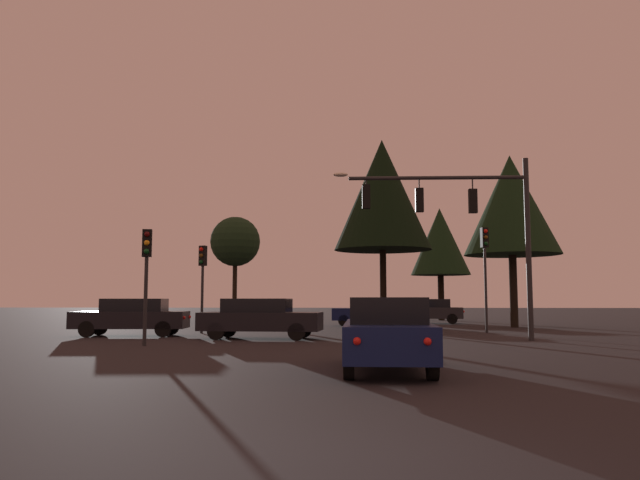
# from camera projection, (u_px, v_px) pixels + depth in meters

# --- Properties ---
(ground_plane) EXTENTS (168.00, 168.00, 0.00)m
(ground_plane) POSITION_uv_depth(u_px,v_px,m) (350.00, 330.00, 29.62)
(ground_plane) COLOR black
(ground_plane) RESTS_ON ground
(traffic_signal_mast_arm) EXTENTS (7.28, 0.47, 6.73)m
(traffic_signal_mast_arm) POSITION_uv_depth(u_px,v_px,m) (463.00, 214.00, 22.65)
(traffic_signal_mast_arm) COLOR #232326
(traffic_signal_mast_arm) RESTS_ON ground
(traffic_light_corner_left) EXTENTS (0.36, 0.38, 3.88)m
(traffic_light_corner_left) POSITION_uv_depth(u_px,v_px,m) (202.00, 271.00, 27.20)
(traffic_light_corner_left) COLOR #232326
(traffic_light_corner_left) RESTS_ON ground
(traffic_light_corner_right) EXTENTS (0.35, 0.38, 3.77)m
(traffic_light_corner_right) POSITION_uv_depth(u_px,v_px,m) (146.00, 262.00, 19.85)
(traffic_light_corner_right) COLOR #232326
(traffic_light_corner_right) RESTS_ON ground
(traffic_light_median) EXTENTS (0.35, 0.38, 4.73)m
(traffic_light_median) POSITION_uv_depth(u_px,v_px,m) (485.00, 258.00, 27.49)
(traffic_light_median) COLOR #232326
(traffic_light_median) RESTS_ON ground
(car_nearside_lane) EXTENTS (1.78, 4.57, 1.52)m
(car_nearside_lane) POSITION_uv_depth(u_px,v_px,m) (387.00, 332.00, 12.71)
(car_nearside_lane) COLOR #0F1947
(car_nearside_lane) RESTS_ON ground
(car_crossing_left) EXTENTS (4.73, 2.12, 1.52)m
(car_crossing_left) POSITION_uv_depth(u_px,v_px,m) (260.00, 318.00, 23.12)
(car_crossing_left) COLOR black
(car_crossing_left) RESTS_ON ground
(car_crossing_right) EXTENTS (4.72, 2.12, 1.52)m
(car_crossing_right) POSITION_uv_depth(u_px,v_px,m) (132.00, 316.00, 24.88)
(car_crossing_right) COLOR black
(car_crossing_right) RESTS_ON ground
(car_far_lane) EXTENTS (4.21, 2.30, 1.52)m
(car_far_lane) POSITION_uv_depth(u_px,v_px,m) (431.00, 311.00, 38.07)
(car_far_lane) COLOR #232328
(car_far_lane) RESTS_ON ground
(car_parked_lot) EXTENTS (4.34, 2.67, 1.52)m
(car_parked_lot) POSITION_uv_depth(u_px,v_px,m) (371.00, 312.00, 34.38)
(car_parked_lot) COLOR #0F1947
(car_parked_lot) RESTS_ON ground
(tree_behind_sign) EXTENTS (4.31, 4.31, 8.17)m
(tree_behind_sign) POSITION_uv_depth(u_px,v_px,m) (440.00, 242.00, 44.53)
(tree_behind_sign) COLOR black
(tree_behind_sign) RESTS_ON ground
(tree_left_far) EXTENTS (5.15, 5.15, 9.39)m
(tree_left_far) POSITION_uv_depth(u_px,v_px,m) (511.00, 205.00, 33.25)
(tree_left_far) COLOR black
(tree_left_far) RESTS_ON ground
(tree_center_horizon) EXTENTS (3.31, 3.31, 7.00)m
(tree_center_horizon) POSITION_uv_depth(u_px,v_px,m) (235.00, 242.00, 40.70)
(tree_center_horizon) COLOR black
(tree_center_horizon) RESTS_ON ground
(tree_right_cluster) EXTENTS (4.65, 4.65, 9.21)m
(tree_right_cluster) POSITION_uv_depth(u_px,v_px,m) (382.00, 195.00, 29.34)
(tree_right_cluster) COLOR black
(tree_right_cluster) RESTS_ON ground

